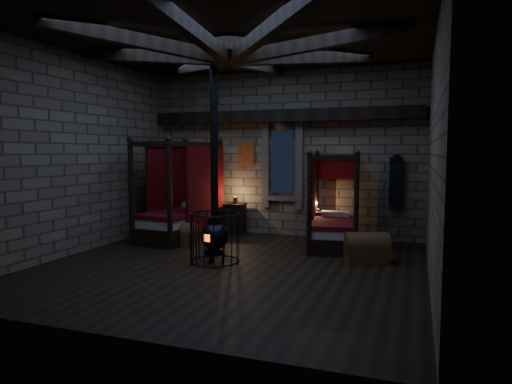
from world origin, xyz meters
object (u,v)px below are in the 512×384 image
(bed_right, at_px, (334,224))
(stove, at_px, (215,232))
(trunk_left, at_px, (182,235))
(trunk_right, at_px, (367,249))
(bed_left, at_px, (181,215))

(bed_right, bearing_deg, stove, -137.54)
(trunk_left, relative_size, stove, 0.19)
(bed_right, distance_m, trunk_right, 1.50)
(bed_right, height_order, trunk_right, bed_right)
(bed_left, height_order, bed_right, bed_left)
(trunk_left, xyz_separation_m, stove, (1.43, -1.31, 0.37))
(trunk_left, relative_size, trunk_right, 0.81)
(trunk_left, bearing_deg, stove, -37.98)
(trunk_right, relative_size, stove, 0.23)
(bed_right, distance_m, trunk_left, 3.49)
(bed_right, relative_size, trunk_right, 2.24)
(bed_right, bearing_deg, trunk_right, -62.45)
(trunk_right, distance_m, stove, 2.98)
(stove, bearing_deg, bed_left, 142.83)
(bed_right, relative_size, stove, 0.52)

